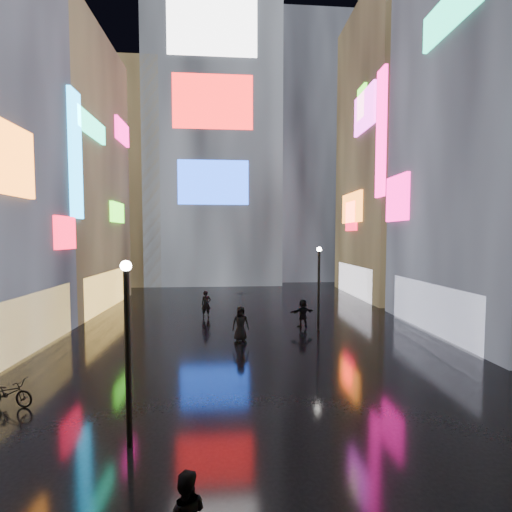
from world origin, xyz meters
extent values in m
plane|color=black|center=(0.00, 20.00, 0.00)|extent=(140.00, 140.00, 0.00)
cube|color=#FFC659|center=(-11.10, 14.00, 1.50)|extent=(0.20, 10.00, 3.00)
cube|color=orange|center=(-10.85, 12.87, 9.27)|extent=(0.25, 4.47, 3.18)
cube|color=red|center=(-10.85, 18.32, 6.06)|extent=(0.25, 2.24, 1.94)
cube|color=#1294E2|center=(-10.85, 20.00, 11.00)|extent=(0.25, 1.40, 8.00)
cube|color=black|center=(-16.00, 26.00, 11.00)|extent=(10.00, 12.00, 22.00)
cube|color=#FFC659|center=(-11.10, 26.00, 1.50)|extent=(0.20, 10.00, 3.00)
cube|color=#38CC16|center=(-10.85, 27.82, 7.91)|extent=(0.25, 3.00, 1.71)
cube|color=#16D799|center=(-10.85, 22.61, 13.61)|extent=(0.25, 4.84, 1.37)
cube|color=#E20B70|center=(-10.85, 29.70, 15.31)|extent=(0.25, 3.32, 1.94)
cube|color=white|center=(11.10, 17.00, 1.50)|extent=(0.20, 9.00, 3.00)
cube|color=#16D799|center=(10.85, 15.69, 18.05)|extent=(0.25, 4.80, 2.02)
cube|color=#E20B70|center=(10.85, 21.12, 8.58)|extent=(0.25, 2.99, 3.26)
cube|color=#E20B70|center=(10.85, 24.00, 14.00)|extent=(0.25, 1.40, 10.00)
cube|color=black|center=(16.00, 30.00, 14.00)|extent=(10.00, 12.00, 28.00)
cube|color=white|center=(11.10, 30.00, 1.50)|extent=(0.20, 9.00, 3.00)
cube|color=orange|center=(10.85, 30.32, 8.66)|extent=(0.25, 4.92, 2.91)
cube|color=#E22DD7|center=(10.85, 27.51, 17.02)|extent=(0.25, 4.36, 3.46)
cube|color=red|center=(10.85, 30.44, 7.84)|extent=(0.25, 2.63, 2.87)
cube|color=#38CC16|center=(10.85, 28.19, 17.94)|extent=(0.25, 1.69, 2.90)
cube|color=black|center=(-3.00, 44.00, 21.00)|extent=(16.00, 14.00, 42.00)
cube|color=white|center=(-3.00, 36.90, 30.00)|extent=(10.00, 0.20, 8.00)
cube|color=#FF1414|center=(-3.00, 36.90, 21.00)|extent=(9.00, 0.20, 6.00)
cube|color=#194CFF|center=(-3.00, 36.90, 12.00)|extent=(8.00, 0.20, 5.00)
cube|color=black|center=(9.00, 46.00, 17.00)|extent=(12.00, 12.00, 34.00)
cube|color=black|center=(-14.00, 42.00, 13.00)|extent=(10.00, 10.00, 26.00)
cylinder|color=black|center=(-3.93, 6.73, 2.50)|extent=(0.16, 0.16, 5.00)
sphere|color=white|center=(-3.93, 6.73, 5.05)|extent=(0.30, 0.30, 0.30)
cylinder|color=black|center=(4.37, 18.04, 2.50)|extent=(0.16, 0.16, 5.00)
sphere|color=white|center=(4.37, 18.04, 5.05)|extent=(0.30, 0.30, 0.30)
imported|color=black|center=(-0.55, 16.17, 0.97)|extent=(1.01, 0.72, 1.93)
imported|color=black|center=(3.56, 18.86, 0.89)|extent=(1.73, 0.95, 1.78)
imported|color=black|center=(-2.86, 21.91, 0.96)|extent=(0.80, 0.64, 1.92)
imported|color=black|center=(-0.55, 16.17, 2.34)|extent=(0.95, 0.93, 0.82)
imported|color=black|center=(-8.73, 9.35, 0.47)|extent=(1.89, 0.98, 0.95)
camera|label=1|loc=(-1.11, -2.71, 5.85)|focal=24.00mm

